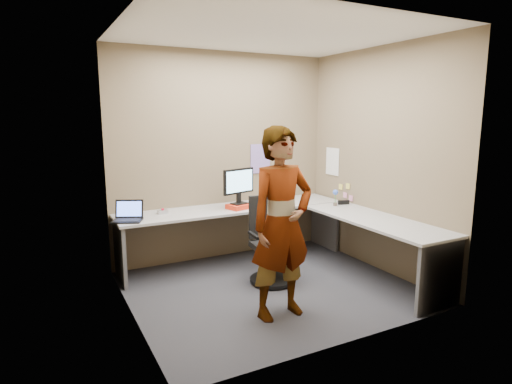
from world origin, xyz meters
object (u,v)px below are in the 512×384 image
desk (287,224)px  person (282,224)px  office_chair (270,248)px  monitor (239,183)px

desk → person: person is taller
office_chair → person: 0.99m
person → office_chair: bearing=63.4°
office_chair → monitor: bearing=100.9°
desk → office_chair: 0.44m
desk → monitor: bearing=129.0°
monitor → office_chair: size_ratio=0.48×
desk → monitor: size_ratio=6.47×
monitor → office_chair: bearing=-101.1°
desk → monitor: 0.80m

